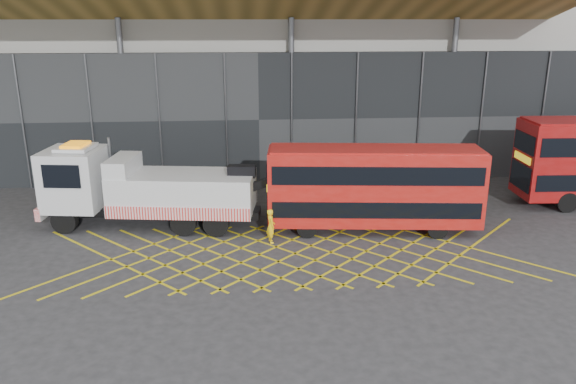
{
  "coord_description": "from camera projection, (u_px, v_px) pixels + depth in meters",
  "views": [
    {
      "loc": [
        1.05,
        -22.82,
        10.05
      ],
      "look_at": [
        3.0,
        1.5,
        2.4
      ],
      "focal_mm": 35.0,
      "sensor_mm": 36.0,
      "label": 1
    }
  ],
  "objects": [
    {
      "name": "worker",
      "position": [
        271.0,
        226.0,
        25.89
      ],
      "size": [
        0.51,
        0.66,
        1.62
      ],
      "primitive_type": "imported",
      "rotation": [
        0.0,
        0.0,
        1.8
      ],
      "color": "yellow",
      "rests_on": "ground_plane"
    },
    {
      "name": "road_markings",
      "position": [
        295.0,
        253.0,
        24.88
      ],
      "size": [
        23.16,
        7.16,
        0.01
      ],
      "color": "gold",
      "rests_on": "ground_plane"
    },
    {
      "name": "recovery_truck",
      "position": [
        142.0,
        188.0,
        27.61
      ],
      "size": [
        12.3,
        4.29,
        4.26
      ],
      "rotation": [
        0.0,
        0.0,
        -0.13
      ],
      "color": "black",
      "rests_on": "ground_plane"
    },
    {
      "name": "bus_towed",
      "position": [
        374.0,
        185.0,
        26.93
      ],
      "size": [
        10.35,
        3.35,
        4.14
      ],
      "rotation": [
        0.0,
        0.0,
        -0.1
      ],
      "color": "#AD140F",
      "rests_on": "ground_plane"
    },
    {
      "name": "ground_plane",
      "position": [
        223.0,
        256.0,
        24.64
      ],
      "size": [
        120.0,
        120.0,
        0.0
      ],
      "primitive_type": "plane",
      "color": "#2A2A2D"
    },
    {
      "name": "construction_building",
      "position": [
        254.0,
        32.0,
        39.59
      ],
      "size": [
        55.0,
        23.97,
        18.0
      ],
      "color": "gray",
      "rests_on": "ground_plane"
    }
  ]
}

